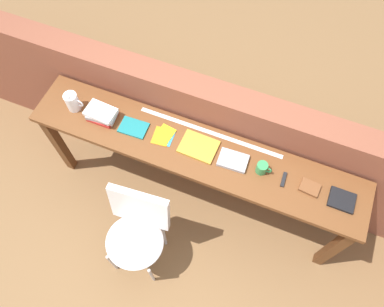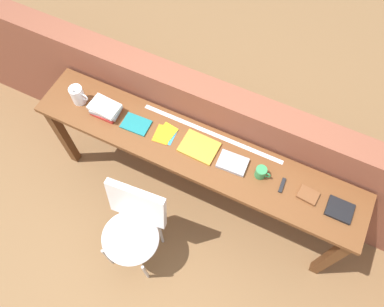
{
  "view_description": "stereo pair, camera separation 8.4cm",
  "coord_description": "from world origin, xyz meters",
  "px_view_note": "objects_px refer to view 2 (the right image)",
  "views": [
    {
      "loc": [
        0.45,
        -0.88,
        3.23
      ],
      "look_at": [
        0.0,
        0.25,
        0.9
      ],
      "focal_mm": 35.0,
      "sensor_mm": 36.0,
      "label": 1
    },
    {
      "loc": [
        0.53,
        -0.84,
        3.23
      ],
      "look_at": [
        0.0,
        0.25,
        0.9
      ],
      "focal_mm": 35.0,
      "sensor_mm": 36.0,
      "label": 2
    }
  ],
  "objects_px": {
    "multitool_folded": "(282,185)",
    "leather_journal_brown": "(308,195)",
    "mug": "(261,172)",
    "pitcher_white": "(78,95)",
    "chair_white_moulded": "(133,226)",
    "book_repair_rightmost": "(340,210)",
    "book_stack_leftmost": "(105,109)",
    "book_open_centre": "(199,147)",
    "pamphlet_pile_colourful": "(166,134)",
    "magazine_cycling": "(136,124)"
  },
  "relations": [
    {
      "from": "mug",
      "to": "multitool_folded",
      "type": "xyz_separation_m",
      "value": [
        0.16,
        -0.01,
        -0.04
      ]
    },
    {
      "from": "pitcher_white",
      "to": "multitool_folded",
      "type": "relative_size",
      "value": 1.67
    },
    {
      "from": "chair_white_moulded",
      "to": "book_repair_rightmost",
      "type": "distance_m",
      "value": 1.45
    },
    {
      "from": "pitcher_white",
      "to": "mug",
      "type": "height_order",
      "value": "pitcher_white"
    },
    {
      "from": "book_open_centre",
      "to": "book_repair_rightmost",
      "type": "xyz_separation_m",
      "value": [
        1.03,
        -0.02,
        0.0
      ]
    },
    {
      "from": "magazine_cycling",
      "to": "leather_journal_brown",
      "type": "distance_m",
      "value": 1.31
    },
    {
      "from": "pamphlet_pile_colourful",
      "to": "mug",
      "type": "distance_m",
      "value": 0.74
    },
    {
      "from": "magazine_cycling",
      "to": "pamphlet_pile_colourful",
      "type": "bearing_deg",
      "value": 2.82
    },
    {
      "from": "book_stack_leftmost",
      "to": "chair_white_moulded",
      "type": "bearing_deg",
      "value": -49.35
    },
    {
      "from": "leather_journal_brown",
      "to": "book_repair_rightmost",
      "type": "height_order",
      "value": "same"
    },
    {
      "from": "pitcher_white",
      "to": "book_stack_leftmost",
      "type": "relative_size",
      "value": 0.79
    },
    {
      "from": "chair_white_moulded",
      "to": "book_stack_leftmost",
      "type": "relative_size",
      "value": 3.84
    },
    {
      "from": "pitcher_white",
      "to": "mug",
      "type": "relative_size",
      "value": 1.67
    },
    {
      "from": "chair_white_moulded",
      "to": "leather_journal_brown",
      "type": "relative_size",
      "value": 6.86
    },
    {
      "from": "book_stack_leftmost",
      "to": "book_repair_rightmost",
      "type": "xyz_separation_m",
      "value": [
        1.79,
        0.01,
        -0.03
      ]
    },
    {
      "from": "multitool_folded",
      "to": "leather_journal_brown",
      "type": "height_order",
      "value": "leather_journal_brown"
    },
    {
      "from": "chair_white_moulded",
      "to": "magazine_cycling",
      "type": "distance_m",
      "value": 0.76
    },
    {
      "from": "pitcher_white",
      "to": "pamphlet_pile_colourful",
      "type": "distance_m",
      "value": 0.73
    },
    {
      "from": "pitcher_white",
      "to": "pamphlet_pile_colourful",
      "type": "height_order",
      "value": "pitcher_white"
    },
    {
      "from": "mug",
      "to": "pamphlet_pile_colourful",
      "type": "bearing_deg",
      "value": 179.74
    },
    {
      "from": "book_stack_leftmost",
      "to": "book_open_centre",
      "type": "distance_m",
      "value": 0.76
    },
    {
      "from": "magazine_cycling",
      "to": "book_repair_rightmost",
      "type": "relative_size",
      "value": 1.19
    },
    {
      "from": "book_stack_leftmost",
      "to": "mug",
      "type": "bearing_deg",
      "value": 0.85
    },
    {
      "from": "chair_white_moulded",
      "to": "pitcher_white",
      "type": "bearing_deg",
      "value": 141.22
    },
    {
      "from": "book_stack_leftmost",
      "to": "multitool_folded",
      "type": "relative_size",
      "value": 2.11
    },
    {
      "from": "book_open_centre",
      "to": "mug",
      "type": "xyz_separation_m",
      "value": [
        0.47,
        -0.01,
        0.04
      ]
    },
    {
      "from": "mug",
      "to": "book_repair_rightmost",
      "type": "height_order",
      "value": "mug"
    },
    {
      "from": "multitool_folded",
      "to": "leather_journal_brown",
      "type": "distance_m",
      "value": 0.18
    },
    {
      "from": "chair_white_moulded",
      "to": "book_repair_rightmost",
      "type": "xyz_separation_m",
      "value": [
        1.26,
        0.62,
        0.37
      ]
    },
    {
      "from": "book_open_centre",
      "to": "mug",
      "type": "distance_m",
      "value": 0.47
    },
    {
      "from": "chair_white_moulded",
      "to": "pitcher_white",
      "type": "xyz_separation_m",
      "value": [
        -0.76,
        0.61,
        0.43
      ]
    },
    {
      "from": "pamphlet_pile_colourful",
      "to": "mug",
      "type": "relative_size",
      "value": 1.67
    },
    {
      "from": "magazine_cycling",
      "to": "pitcher_white",
      "type": "bearing_deg",
      "value": 177.81
    },
    {
      "from": "pamphlet_pile_colourful",
      "to": "book_open_centre",
      "type": "bearing_deg",
      "value": 1.77
    },
    {
      "from": "magazine_cycling",
      "to": "book_repair_rightmost",
      "type": "bearing_deg",
      "value": -2.05
    },
    {
      "from": "pamphlet_pile_colourful",
      "to": "book_repair_rightmost",
      "type": "bearing_deg",
      "value": -0.6
    },
    {
      "from": "book_stack_leftmost",
      "to": "book_open_centre",
      "type": "height_order",
      "value": "book_stack_leftmost"
    },
    {
      "from": "pitcher_white",
      "to": "chair_white_moulded",
      "type": "bearing_deg",
      "value": -38.78
    },
    {
      "from": "chair_white_moulded",
      "to": "magazine_cycling",
      "type": "xyz_separation_m",
      "value": [
        -0.27,
        0.61,
        0.36
      ]
    },
    {
      "from": "book_repair_rightmost",
      "to": "book_stack_leftmost",
      "type": "bearing_deg",
      "value": -179.69
    },
    {
      "from": "magazine_cycling",
      "to": "multitool_folded",
      "type": "distance_m",
      "value": 1.13
    },
    {
      "from": "mug",
      "to": "book_repair_rightmost",
      "type": "bearing_deg",
      "value": -1.05
    },
    {
      "from": "mug",
      "to": "multitool_folded",
      "type": "distance_m",
      "value": 0.17
    },
    {
      "from": "chair_white_moulded",
      "to": "book_stack_leftmost",
      "type": "distance_m",
      "value": 0.9
    },
    {
      "from": "multitool_folded",
      "to": "book_repair_rightmost",
      "type": "bearing_deg",
      "value": -0.14
    },
    {
      "from": "multitool_folded",
      "to": "leather_journal_brown",
      "type": "bearing_deg",
      "value": 2.17
    },
    {
      "from": "magazine_cycling",
      "to": "book_open_centre",
      "type": "xyz_separation_m",
      "value": [
        0.5,
        0.03,
        0.0
      ]
    },
    {
      "from": "book_stack_leftmost",
      "to": "magazine_cycling",
      "type": "xyz_separation_m",
      "value": [
        0.26,
        0.0,
        -0.04
      ]
    },
    {
      "from": "chair_white_moulded",
      "to": "mug",
      "type": "bearing_deg",
      "value": 41.76
    },
    {
      "from": "pitcher_white",
      "to": "book_open_centre",
      "type": "bearing_deg",
      "value": 1.77
    }
  ]
}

